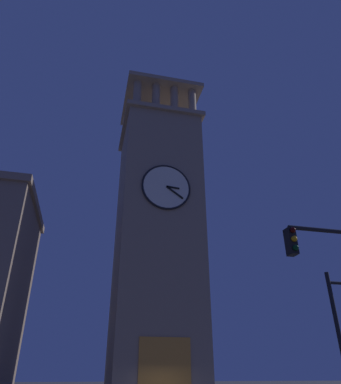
% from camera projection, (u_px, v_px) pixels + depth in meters
% --- Properties ---
extents(clocktower, '(6.76, 7.27, 28.43)m').
position_uv_depth(clocktower, '(157.00, 239.00, 28.16)').
color(clocktower, gray).
rests_on(clocktower, ground_plane).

